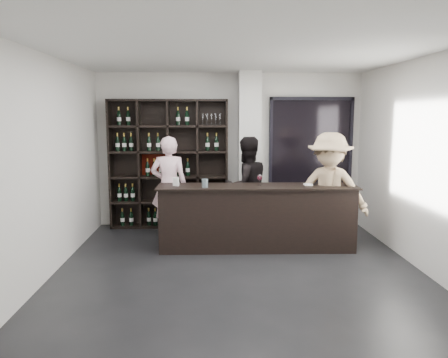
{
  "coord_description": "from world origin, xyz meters",
  "views": [
    {
      "loc": [
        -0.4,
        -5.59,
        2.12
      ],
      "look_at": [
        -0.17,
        1.1,
        1.13
      ],
      "focal_mm": 35.0,
      "sensor_mm": 36.0,
      "label": 1
    }
  ],
  "objects_px": {
    "tasting_counter": "(257,217)",
    "customer": "(329,192)",
    "taster_pink": "(169,186)",
    "wine_shelf": "(169,164)",
    "taster_black": "(246,187)"
  },
  "relations": [
    {
      "from": "wine_shelf",
      "to": "customer",
      "type": "bearing_deg",
      "value": -30.01
    },
    {
      "from": "taster_pink",
      "to": "customer",
      "type": "xyz_separation_m",
      "value": [
        2.57,
        -0.92,
        0.05
      ]
    },
    {
      "from": "taster_black",
      "to": "tasting_counter",
      "type": "bearing_deg",
      "value": 74.9
    },
    {
      "from": "customer",
      "to": "taster_pink",
      "type": "bearing_deg",
      "value": 179.87
    },
    {
      "from": "wine_shelf",
      "to": "taster_black",
      "type": "relative_size",
      "value": 1.37
    },
    {
      "from": "taster_black",
      "to": "customer",
      "type": "xyz_separation_m",
      "value": [
        1.23,
        -0.8,
        0.05
      ]
    },
    {
      "from": "wine_shelf",
      "to": "tasting_counter",
      "type": "bearing_deg",
      "value": -44.32
    },
    {
      "from": "taster_pink",
      "to": "taster_black",
      "type": "relative_size",
      "value": 1.0
    },
    {
      "from": "tasting_counter",
      "to": "customer",
      "type": "xyz_separation_m",
      "value": [
        1.12,
        -0.05,
        0.41
      ]
    },
    {
      "from": "taster_pink",
      "to": "taster_black",
      "type": "distance_m",
      "value": 1.35
    },
    {
      "from": "wine_shelf",
      "to": "customer",
      "type": "height_order",
      "value": "wine_shelf"
    },
    {
      "from": "wine_shelf",
      "to": "taster_pink",
      "type": "xyz_separation_m",
      "value": [
        0.05,
        -0.6,
        -0.32
      ]
    },
    {
      "from": "wine_shelf",
      "to": "tasting_counter",
      "type": "height_order",
      "value": "wine_shelf"
    },
    {
      "from": "tasting_counter",
      "to": "customer",
      "type": "height_order",
      "value": "customer"
    },
    {
      "from": "wine_shelf",
      "to": "customer",
      "type": "relative_size",
      "value": 1.3
    }
  ]
}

